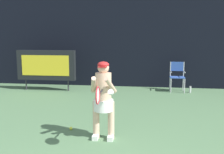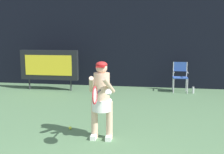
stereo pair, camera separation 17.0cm
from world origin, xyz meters
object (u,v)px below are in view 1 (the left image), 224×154
at_px(water_bottle, 190,89).
at_px(tennis_racket, 98,95).
at_px(tennis_ball_loose, 71,128).
at_px(umpire_chair, 177,75).
at_px(scoreboard, 46,65).
at_px(tennis_player, 103,97).

relative_size(water_bottle, tennis_racket, 0.44).
height_order(water_bottle, tennis_racket, tennis_racket).
xyz_separation_m(water_bottle, tennis_ball_loose, (-3.17, -4.22, -0.09)).
distance_m(umpire_chair, tennis_racket, 5.75).
bearing_deg(umpire_chair, water_bottle, -22.60).
relative_size(scoreboard, umpire_chair, 2.04).
bearing_deg(tennis_player, tennis_ball_loose, 154.59).
relative_size(umpire_chair, tennis_racket, 1.79).
relative_size(scoreboard, tennis_player, 1.43).
distance_m(umpire_chair, tennis_ball_loose, 5.21).
xyz_separation_m(scoreboard, tennis_ball_loose, (2.10, -3.94, -0.91)).
distance_m(scoreboard, tennis_player, 5.19).
height_order(tennis_player, tennis_racket, tennis_player).
distance_m(umpire_chair, tennis_player, 5.16).
xyz_separation_m(scoreboard, tennis_player, (2.88, -4.32, -0.10)).
bearing_deg(tennis_player, tennis_racket, -88.39).
bearing_deg(water_bottle, scoreboard, -176.95).
bearing_deg(scoreboard, umpire_chair, 5.58).
xyz_separation_m(scoreboard, umpire_chair, (4.81, 0.47, -0.33)).
xyz_separation_m(scoreboard, water_bottle, (5.27, 0.28, -0.82)).
distance_m(scoreboard, tennis_racket, 5.72).
bearing_deg(tennis_racket, umpire_chair, 73.98).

